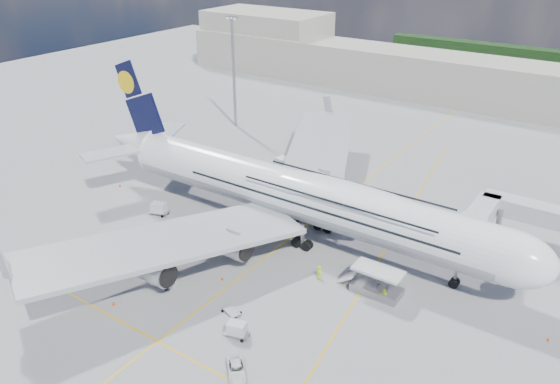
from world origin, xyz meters
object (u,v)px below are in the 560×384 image
Objects in this scene: light_mast at (234,71)px; dolly_row_c at (204,244)px; dolly_row_a at (192,230)px; cone_wing_right_inner at (222,278)px; crew_loader at (384,295)px; crew_wing at (173,264)px; catering_truck_outer at (325,128)px; cone_wing_left_inner at (321,181)px; cone_wing_left_outer at (315,179)px; jet_bridge at (520,219)px; baggage_tug at (163,279)px; cone_wing_right_outer at (114,303)px; dolly_nose_far at (237,329)px; catering_truck_inner at (288,169)px; cone_tail at (120,185)px; crew_van at (319,272)px; cargo_loader at (376,285)px; airliner at (299,195)px; crew_tug at (173,278)px; crew_nose at (507,282)px; dolly_row_b at (182,233)px; service_van at (236,369)px; cone_nose at (548,339)px; dolly_nose_near at (231,311)px.

light_mast is 7.22× the size of dolly_row_c.
cone_wing_right_inner is (11.36, -6.48, -0.76)m from dolly_row_a.
crew_loader is 3.75× the size of cone_wing_right_inner.
catering_truck_outer is at bearing 2.69° from crew_wing.
cone_wing_left_outer is at bearing 172.43° from cone_wing_left_inner.
jet_bridge reaches higher than baggage_tug.
baggage_tug is at bearing 72.42° from cone_wing_right_outer.
dolly_row_c is at bearing 127.21° from dolly_nose_far.
catering_truck_inner is 31.63m from cone_tail.
baggage_tug is (-14.50, 2.35, -0.12)m from dolly_nose_far.
crew_loader is 1.00× the size of crew_wing.
jet_bridge is 55.98m from cone_wing_right_outer.
cargo_loader is at bearing -109.34° from crew_van.
dolly_row_c is at bearing -125.87° from airliner.
baggage_tug is 6.98m from cone_wing_right_outer.
baggage_tug reaches higher than crew_tug.
cone_wing_left_outer is at bearing 93.38° from crew_tug.
dolly_row_c is 2.15× the size of crew_nose.
dolly_row_b is 6.47m from dolly_row_c.
crew_nose reaches higher than cone_tail.
catering_truck_inner is (26.95, -17.67, -11.56)m from light_mast.
crew_wing reaches higher than dolly_row_a.
crew_van is at bearing 50.78° from service_van.
dolly_nose_far is (-9.80, -16.90, -0.25)m from cargo_loader.
cone_wing_left_inner is at bearing 168.10° from crew_loader.
crew_loader is 3.43× the size of cone_tail.
crew_loader reaches higher than crew_nose.
dolly_nose_far is 45.33m from cone_wing_left_outer.
light_mast is at bearing 113.35° from dolly_nose_far.
crew_wing is at bearing 99.68° from baggage_tug.
dolly_row_a is at bearing 122.04° from crew_tug.
cone_tail is (-36.58, -4.05, -6.59)m from airliner.
cone_nose is 0.87× the size of cone_tail.
service_van is at bearing -32.94° from baggage_tug.
service_van is 38.33m from crew_nose.
crew_tug is 2.71× the size of cone_wing_right_outer.
catering_truck_inner is (-16.90, 38.44, 1.35)m from dolly_nose_near.
crew_loader is 28.12m from crew_tug.
cone_wing_right_inner is (-32.58, -20.06, -0.57)m from crew_nose.
catering_truck_inner reaches higher than dolly_nose_far.
crew_tug is at bearing -29.09° from cone_tail.
catering_truck_outer is 62.19m from crew_tug.
crew_nose is 44.84m from crew_tug.
jet_bridge reaches higher than cone_wing_right_outer.
airliner is 37.39m from cone_tail.
dolly_row_a is 29.15m from cone_wing_left_inner.
crew_tug is at bearing -163.56° from dolly_nose_near.
jet_bridge reaches higher than dolly_nose_far.
dolly_nose_far is 1.66× the size of crew_loader.
light_mast is 15.56× the size of crew_nose.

